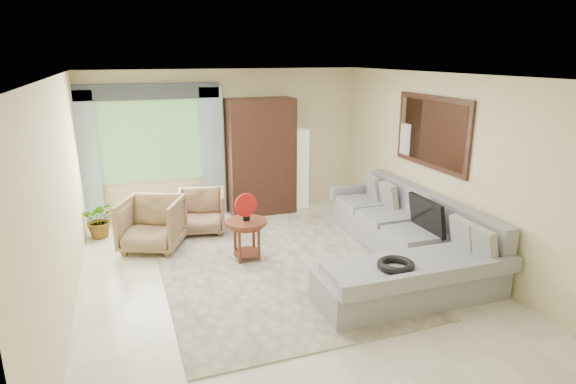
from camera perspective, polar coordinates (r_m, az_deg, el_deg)
name	(u,v)px	position (r m, az deg, el deg)	size (l,w,h in m)	color
ground	(279,276)	(6.49, -1.09, -9.97)	(6.00, 6.00, 0.00)	silver
area_rug	(275,268)	(6.71, -1.50, -8.97)	(3.00, 4.00, 0.02)	#BDB095
sectional_sofa	(404,245)	(6.94, 13.58, -6.08)	(2.30, 3.46, 0.90)	#96989E
tv_screen	(427,215)	(6.87, 16.11, -2.64)	(0.06, 0.74, 0.48)	black
garden_hose	(396,265)	(5.64, 12.66, -8.43)	(0.43, 0.43, 0.09)	black
coffee_table	(247,239)	(6.88, -4.91, -5.61)	(0.59, 0.59, 0.59)	#482013
red_disc	(246,205)	(6.71, -5.02, -1.54)	(0.34, 0.34, 0.03)	#A01310
armchair_left	(152,224)	(7.50, -15.84, -3.67)	(0.84, 0.87, 0.79)	#9C7955
armchair_right	(202,212)	(8.04, -10.21, -2.31)	(0.75, 0.77, 0.70)	brown
potted_plant	(100,219)	(8.27, -21.36, -3.02)	(0.54, 0.47, 0.60)	#999999
armoire	(261,157)	(8.78, -3.23, 4.21)	(1.20, 0.55, 2.10)	black
floor_lamp	(301,169)	(9.15, 1.53, 2.78)	(0.24, 0.24, 1.50)	silver
window	(151,141)	(8.65, -15.98, 5.80)	(1.80, 0.04, 1.40)	#669E59
curtain_left	(86,161)	(8.62, -22.79, 3.43)	(0.40, 0.08, 2.30)	#9EB7CC
curtain_right	(213,153)	(8.73, -8.92, 4.64)	(0.40, 0.08, 2.30)	#9EB7CC
valance	(147,91)	(8.48, -16.39, 11.38)	(2.40, 0.12, 0.26)	#1E232D
wall_mirror	(431,132)	(7.36, 16.63, 6.81)	(0.05, 1.70, 1.05)	black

